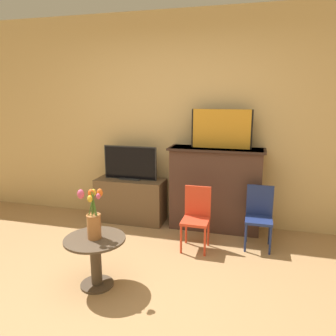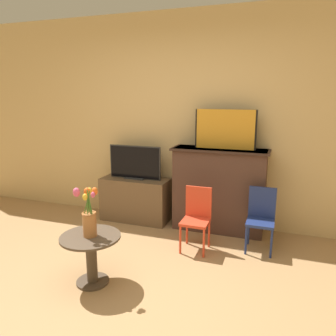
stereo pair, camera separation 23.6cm
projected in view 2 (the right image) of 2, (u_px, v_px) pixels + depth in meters
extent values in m
plane|color=#A87F51|center=(110.00, 314.00, 2.56)|extent=(14.00, 14.00, 0.00)
cube|color=tan|center=(187.00, 121.00, 4.23)|extent=(8.00, 0.06, 2.70)
cube|color=#4C3328|center=(219.00, 190.00, 4.07)|extent=(1.11, 0.35, 1.04)
cube|color=#35231C|center=(220.00, 150.00, 3.95)|extent=(1.17, 0.39, 0.02)
cube|color=black|center=(225.00, 129.00, 3.90)|extent=(0.73, 0.02, 0.47)
cube|color=orange|center=(225.00, 129.00, 3.89)|extent=(0.69, 0.02, 0.47)
cube|color=brown|center=(136.00, 199.00, 4.45)|extent=(0.91, 0.38, 0.58)
cube|color=#2D2D2D|center=(135.00, 178.00, 4.38)|extent=(0.28, 0.12, 0.01)
cube|color=#2D2D2D|center=(135.00, 162.00, 4.34)|extent=(0.72, 0.02, 0.44)
cube|color=black|center=(135.00, 162.00, 4.33)|extent=(0.69, 0.02, 0.41)
cylinder|color=red|center=(180.00, 240.00, 3.52)|extent=(0.02, 0.02, 0.32)
cylinder|color=red|center=(204.00, 243.00, 3.43)|extent=(0.02, 0.02, 0.32)
cylinder|color=red|center=(187.00, 231.00, 3.75)|extent=(0.02, 0.02, 0.32)
cylinder|color=red|center=(209.00, 234.00, 3.67)|extent=(0.02, 0.02, 0.32)
cube|color=red|center=(195.00, 222.00, 3.55)|extent=(0.29, 0.29, 0.03)
cube|color=red|center=(199.00, 202.00, 3.64)|extent=(0.29, 0.02, 0.35)
cylinder|color=navy|center=(246.00, 241.00, 3.50)|extent=(0.02, 0.02, 0.32)
cylinder|color=navy|center=(271.00, 244.00, 3.42)|extent=(0.02, 0.02, 0.32)
cylinder|color=navy|center=(249.00, 231.00, 3.74)|extent=(0.02, 0.02, 0.32)
cylinder|color=navy|center=(272.00, 234.00, 3.65)|extent=(0.02, 0.02, 0.32)
cube|color=navy|center=(260.00, 223.00, 3.54)|extent=(0.29, 0.29, 0.03)
cube|color=navy|center=(262.00, 202.00, 3.62)|extent=(0.29, 0.02, 0.35)
cylinder|color=#4C3D2D|center=(93.00, 281.00, 3.00)|extent=(0.30, 0.30, 0.02)
cylinder|color=#4C3D2D|center=(92.00, 260.00, 2.96)|extent=(0.10, 0.10, 0.44)
cylinder|color=#4C3D2D|center=(90.00, 237.00, 2.90)|extent=(0.54, 0.54, 0.02)
cylinder|color=#AD6B38|center=(90.00, 225.00, 2.88)|extent=(0.12, 0.12, 0.21)
torus|color=#AD6B38|center=(89.00, 213.00, 2.86)|extent=(0.13, 0.13, 0.01)
cylinder|color=#477A2D|center=(91.00, 206.00, 2.83)|extent=(0.06, 0.01, 0.28)
ellipsoid|color=orange|center=(95.00, 191.00, 2.78)|extent=(0.05, 0.05, 0.07)
cylinder|color=#477A2D|center=(88.00, 206.00, 2.86)|extent=(0.02, 0.02, 0.26)
ellipsoid|color=orange|center=(87.00, 192.00, 2.85)|extent=(0.05, 0.05, 0.07)
cylinder|color=#477A2D|center=(90.00, 207.00, 2.83)|extent=(0.06, 0.04, 0.26)
ellipsoid|color=#E0517A|center=(93.00, 195.00, 2.76)|extent=(0.04, 0.04, 0.05)
cylinder|color=#477A2D|center=(86.00, 206.00, 2.84)|extent=(0.07, 0.04, 0.27)
ellipsoid|color=#E0517A|center=(76.00, 192.00, 2.80)|extent=(0.06, 0.06, 0.08)
cylinder|color=#477A2D|center=(87.00, 209.00, 2.83)|extent=(0.01, 0.03, 0.24)
ellipsoid|color=gold|center=(85.00, 197.00, 2.78)|extent=(0.04, 0.04, 0.06)
cylinder|color=#477A2D|center=(89.00, 206.00, 2.86)|extent=(0.02, 0.04, 0.26)
ellipsoid|color=gold|center=(89.00, 191.00, 2.87)|extent=(0.05, 0.05, 0.06)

